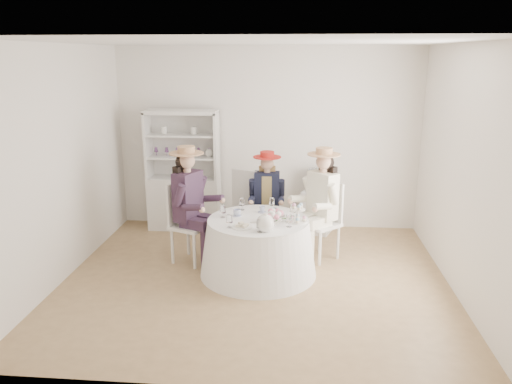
{
  "coord_description": "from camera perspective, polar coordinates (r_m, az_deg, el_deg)",
  "views": [
    {
      "loc": [
        0.48,
        -5.39,
        2.57
      ],
      "look_at": [
        0.0,
        0.1,
        1.05
      ],
      "focal_mm": 35.0,
      "sensor_mm": 36.0,
      "label": 1
    }
  ],
  "objects": [
    {
      "name": "wall_back",
      "position": [
        7.51,
        1.28,
        6.07
      ],
      "size": [
        4.5,
        0.0,
        4.5
      ],
      "primitive_type": "plane",
      "rotation": [
        1.57,
        0.0,
        0.0
      ],
      "color": "white",
      "rests_on": "ground"
    },
    {
      "name": "teacup_b",
      "position": [
        6.15,
        0.71,
        -2.04
      ],
      "size": [
        0.08,
        0.08,
        0.07
      ],
      "primitive_type": "imported",
      "rotation": [
        0.0,
        0.0,
        0.02
      ],
      "color": "white",
      "rests_on": "tea_table"
    },
    {
      "name": "wall_right",
      "position": [
        5.8,
        22.65,
        2.07
      ],
      "size": [
        0.0,
        4.5,
        4.5
      ],
      "primitive_type": "plane",
      "rotation": [
        1.57,
        0.0,
        -1.57
      ],
      "color": "white",
      "rests_on": "ground"
    },
    {
      "name": "flower_bowl",
      "position": [
        5.87,
        2.36,
        -3.02
      ],
      "size": [
        0.26,
        0.26,
        0.05
      ],
      "primitive_type": "imported",
      "rotation": [
        0.0,
        0.0,
        0.31
      ],
      "color": "white",
      "rests_on": "tea_table"
    },
    {
      "name": "teacup_a",
      "position": [
        6.01,
        -2.17,
        -2.42
      ],
      "size": [
        0.11,
        0.11,
        0.07
      ],
      "primitive_type": "imported",
      "rotation": [
        0.0,
        0.0,
        -0.22
      ],
      "color": "white",
      "rests_on": "tea_table"
    },
    {
      "name": "ceiling",
      "position": [
        5.41,
        -0.1,
        16.79
      ],
      "size": [
        4.5,
        4.5,
        0.0
      ],
      "primitive_type": "plane",
      "rotation": [
        3.14,
        0.0,
        0.0
      ],
      "color": "white",
      "rests_on": "wall_back"
    },
    {
      "name": "cupcake_stand",
      "position": [
        5.82,
        4.79,
        -2.67
      ],
      "size": [
        0.23,
        0.23,
        0.21
      ],
      "rotation": [
        0.0,
        0.0,
        0.33
      ],
      "color": "white",
      "rests_on": "tea_table"
    },
    {
      "name": "wall_left",
      "position": [
        6.17,
        -21.43,
        2.93
      ],
      "size": [
        0.0,
        4.5,
        4.5
      ],
      "primitive_type": "plane",
      "rotation": [
        1.57,
        0.0,
        1.57
      ],
      "color": "white",
      "rests_on": "ground"
    },
    {
      "name": "guest_left",
      "position": [
        6.26,
        -7.58,
        -0.72
      ],
      "size": [
        0.63,
        0.57,
        1.5
      ],
      "rotation": [
        0.0,
        0.0,
        1.16
      ],
      "color": "silver",
      "rests_on": "ground"
    },
    {
      "name": "guest_right",
      "position": [
        6.36,
        7.45,
        -0.64
      ],
      "size": [
        0.62,
        0.62,
        1.46
      ],
      "rotation": [
        0.0,
        0.0,
        -0.81
      ],
      "color": "silver",
      "rests_on": "ground"
    },
    {
      "name": "table_teapot",
      "position": [
        5.49,
        1.09,
        -3.6
      ],
      "size": [
        0.28,
        0.2,
        0.21
      ],
      "rotation": [
        0.0,
        0.0,
        -0.1
      ],
      "color": "white",
      "rests_on": "tea_table"
    },
    {
      "name": "sandwich_plate",
      "position": [
        5.63,
        -1.58,
        -3.94
      ],
      "size": [
        0.23,
        0.23,
        0.05
      ],
      "rotation": [
        0.0,
        0.0,
        0.16
      ],
      "color": "white",
      "rests_on": "tea_table"
    },
    {
      "name": "side_table",
      "position": [
        7.49,
        7.03,
        -2.21
      ],
      "size": [
        0.52,
        0.52,
        0.63
      ],
      "primitive_type": "cube",
      "rotation": [
        0.0,
        0.0,
        -0.34
      ],
      "color": "silver",
      "rests_on": "ground"
    },
    {
      "name": "stemware_set",
      "position": [
        5.87,
        0.26,
        -2.47
      ],
      "size": [
        0.91,
        0.92,
        0.15
      ],
      "color": "white",
      "rests_on": "tea_table"
    },
    {
      "name": "guest_mid",
      "position": [
        6.76,
        1.25,
        -0.18
      ],
      "size": [
        0.48,
        0.5,
        1.33
      ],
      "rotation": [
        0.0,
        0.0,
        0.03
      ],
      "color": "silver",
      "rests_on": "ground"
    },
    {
      "name": "spare_chair",
      "position": [
        7.05,
        -0.77,
        -1.13
      ],
      "size": [
        0.58,
        0.58,
        1.05
      ],
      "rotation": [
        0.0,
        0.0,
        2.65
      ],
      "color": "silver",
      "rests_on": "ground"
    },
    {
      "name": "wall_front",
      "position": [
        3.64,
        -2.92,
        -4.24
      ],
      "size": [
        4.5,
        0.0,
        4.5
      ],
      "primitive_type": "plane",
      "rotation": [
        -1.57,
        0.0,
        0.0
      ],
      "color": "white",
      "rests_on": "ground"
    },
    {
      "name": "tea_table",
      "position": [
        6.02,
        0.25,
        -6.3
      ],
      "size": [
        1.4,
        1.4,
        0.69
      ],
      "rotation": [
        0.0,
        0.0,
        0.09
      ],
      "color": "white",
      "rests_on": "ground"
    },
    {
      "name": "teacup_c",
      "position": [
        6.06,
        2.14,
        -2.3
      ],
      "size": [
        0.11,
        0.11,
        0.07
      ],
      "primitive_type": "imported",
      "rotation": [
        0.0,
        0.0,
        -0.29
      ],
      "color": "white",
      "rests_on": "tea_table"
    },
    {
      "name": "flower_arrangement",
      "position": [
        5.79,
        2.18,
        -2.62
      ],
      "size": [
        0.19,
        0.18,
        0.07
      ],
      "rotation": [
        0.0,
        0.0,
        0.38
      ],
      "color": "pink",
      "rests_on": "tea_table"
    },
    {
      "name": "ground",
      "position": [
        5.99,
        -0.09,
        -9.98
      ],
      "size": [
        4.5,
        4.5,
        0.0
      ],
      "primitive_type": "plane",
      "color": "olive",
      "rests_on": "ground"
    },
    {
      "name": "hutch",
      "position": [
        7.59,
        -8.19,
        0.54
      ],
      "size": [
        1.2,
        0.76,
        1.8
      ],
      "rotation": [
        0.0,
        0.0,
        0.37
      ],
      "color": "silver",
      "rests_on": "ground"
    },
    {
      "name": "hatbox",
      "position": [
        7.36,
        7.15,
        1.32
      ],
      "size": [
        0.34,
        0.34,
        0.32
      ],
      "primitive_type": "cylinder",
      "rotation": [
        0.0,
        0.0,
        -0.07
      ],
      "color": "black",
      "rests_on": "side_table"
    }
  ]
}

